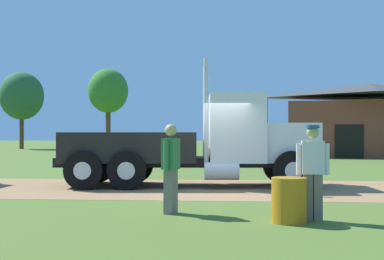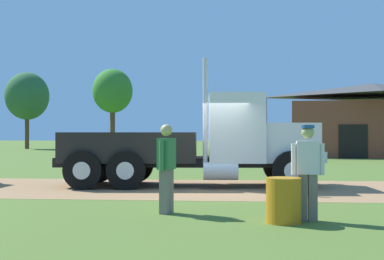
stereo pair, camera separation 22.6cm
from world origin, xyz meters
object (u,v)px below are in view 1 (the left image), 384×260
(truck_foreground_white, at_px, (198,145))
(visitor_walking_mid, at_px, (313,168))
(shed_building, at_px, (369,121))
(visitor_standing_near, at_px, (171,165))
(steel_barrel, at_px, (289,200))

(truck_foreground_white, distance_m, visitor_walking_mid, 6.66)
(visitor_walking_mid, height_order, shed_building, shed_building)
(truck_foreground_white, height_order, shed_building, shed_building)
(visitor_standing_near, xyz_separation_m, shed_building, (10.97, 26.77, 1.50))
(steel_barrel, bearing_deg, shed_building, 72.56)
(truck_foreground_white, height_order, visitor_standing_near, truck_foreground_white)
(visitor_walking_mid, bearing_deg, visitor_standing_near, 166.32)
(truck_foreground_white, height_order, visitor_walking_mid, truck_foreground_white)
(truck_foreground_white, height_order, steel_barrel, truck_foreground_white)
(visitor_standing_near, bearing_deg, shed_building, 67.72)
(steel_barrel, bearing_deg, truck_foreground_white, 107.86)
(visitor_standing_near, bearing_deg, truck_foreground_white, 87.87)
(visitor_standing_near, height_order, steel_barrel, visitor_standing_near)
(visitor_walking_mid, distance_m, shed_building, 28.69)
(visitor_walking_mid, relative_size, steel_barrel, 2.17)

